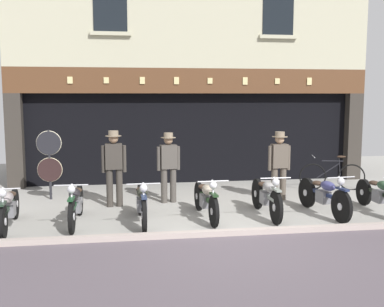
# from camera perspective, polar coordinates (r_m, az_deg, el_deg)

# --- Properties ---
(ground) EXTENTS (22.28, 22.00, 0.18)m
(ground) POSITION_cam_1_polar(r_m,az_deg,el_deg) (7.59, 7.37, -12.64)
(ground) COLOR #9C9993
(shop_facade) EXTENTS (10.58, 4.42, 6.67)m
(shop_facade) POSITION_cam_1_polar(r_m,az_deg,el_deg) (14.98, -0.92, 4.30)
(shop_facade) COLOR black
(shop_facade) RESTS_ON ground
(motorcycle_far_left) EXTENTS (0.62, 2.02, 0.91)m
(motorcycle_far_left) POSITION_cam_1_polar(r_m,az_deg,el_deg) (9.49, -21.81, -6.20)
(motorcycle_far_left) COLOR black
(motorcycle_far_left) RESTS_ON ground
(motorcycle_left) EXTENTS (0.62, 2.02, 0.91)m
(motorcycle_left) POSITION_cam_1_polar(r_m,az_deg,el_deg) (9.41, -14.27, -5.98)
(motorcycle_left) COLOR black
(motorcycle_left) RESTS_ON ground
(motorcycle_center_left) EXTENTS (0.62, 1.99, 0.92)m
(motorcycle_center_left) POSITION_cam_1_polar(r_m,az_deg,el_deg) (9.21, -6.25, -6.02)
(motorcycle_center_left) COLOR black
(motorcycle_center_left) RESTS_ON ground
(motorcycle_center) EXTENTS (0.62, 2.01, 0.91)m
(motorcycle_center) POSITION_cam_1_polar(r_m,az_deg,el_deg) (9.53, 1.75, -5.61)
(motorcycle_center) COLOR black
(motorcycle_center) RESTS_ON ground
(motorcycle_center_right) EXTENTS (0.62, 1.98, 0.93)m
(motorcycle_center_right) POSITION_cam_1_polar(r_m,az_deg,el_deg) (9.82, 9.25, -5.22)
(motorcycle_center_right) COLOR black
(motorcycle_center_right) RESTS_ON ground
(motorcycle_right) EXTENTS (0.62, 2.04, 0.94)m
(motorcycle_right) POSITION_cam_1_polar(r_m,az_deg,el_deg) (10.20, 16.08, -4.96)
(motorcycle_right) COLOR black
(motorcycle_right) RESTS_ON ground
(motorcycle_far_right) EXTENTS (0.62, 1.98, 0.90)m
(motorcycle_far_right) POSITION_cam_1_polar(r_m,az_deg,el_deg) (10.78, 22.40, -4.68)
(motorcycle_far_right) COLOR black
(motorcycle_far_right) RESTS_ON ground
(salesman_left) EXTENTS (0.56, 0.36, 1.75)m
(salesman_left) POSITION_cam_1_polar(r_m,az_deg,el_deg) (10.57, -9.68, -1.33)
(salesman_left) COLOR #38332D
(salesman_left) RESTS_ON ground
(shopkeeper_center) EXTENTS (0.56, 0.35, 1.67)m
(shopkeeper_center) POSITION_cam_1_polar(r_m,az_deg,el_deg) (10.85, -2.94, -1.29)
(shopkeeper_center) COLOR #47423D
(shopkeeper_center) RESTS_ON ground
(salesman_right) EXTENTS (0.56, 0.37, 1.67)m
(salesman_right) POSITION_cam_1_polar(r_m,az_deg,el_deg) (11.28, 10.79, -1.05)
(salesman_right) COLOR brown
(salesman_right) RESTS_ON ground
(tyre_sign_pole) EXTENTS (0.60, 0.06, 1.71)m
(tyre_sign_pole) POSITION_cam_1_polar(r_m,az_deg,el_deg) (11.66, -17.33, -0.47)
(tyre_sign_pole) COLOR #232328
(tyre_sign_pole) RESTS_ON ground
(advert_board_near) EXTENTS (0.84, 0.03, 1.00)m
(advert_board_near) POSITION_cam_1_polar(r_m,az_deg,el_deg) (13.87, 8.61, 4.59)
(advert_board_near) COLOR silver
(leaning_bicycle) EXTENTS (1.70, 0.61, 0.95)m
(leaning_bicycle) POSITION_cam_1_polar(r_m,az_deg,el_deg) (12.98, 17.07, -2.65)
(leaning_bicycle) COLOR black
(leaning_bicycle) RESTS_ON ground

